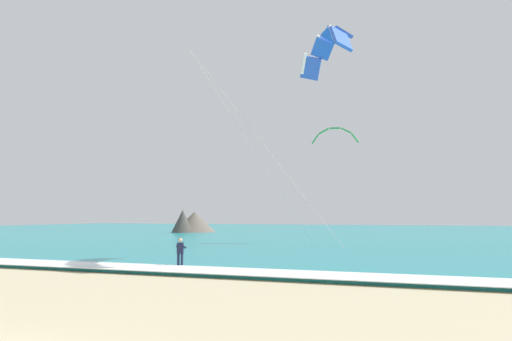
# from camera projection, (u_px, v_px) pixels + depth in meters

# --- Properties ---
(sea) EXTENTS (200.00, 120.00, 0.20)m
(sea) POSITION_uv_depth(u_px,v_px,m) (376.00, 233.00, 78.48)
(sea) COLOR teal
(sea) RESTS_ON ground
(surf_foam) EXTENTS (200.00, 2.87, 0.04)m
(surf_foam) POSITION_uv_depth(u_px,v_px,m) (237.00, 271.00, 23.35)
(surf_foam) COLOR white
(surf_foam) RESTS_ON sea
(surfboard) EXTENTS (0.81, 1.47, 0.09)m
(surfboard) POSITION_uv_depth(u_px,v_px,m) (180.00, 269.00, 26.03)
(surfboard) COLOR yellow
(surfboard) RESTS_ON ground
(kitesurfer) EXTENTS (0.62, 0.61, 1.69)m
(kitesurfer) POSITION_uv_depth(u_px,v_px,m) (180.00, 252.00, 26.13)
(kitesurfer) COLOR #191E38
(kitesurfer) RESTS_ON ground
(kite_primary) EXTENTS (9.05, 6.83, 12.87)m
(kite_primary) POSITION_uv_depth(u_px,v_px,m) (328.00, 45.00, 28.91)
(kite_primary) COLOR blue
(kite_distant) EXTENTS (4.71, 1.60, 1.66)m
(kite_distant) POSITION_uv_depth(u_px,v_px,m) (335.00, 133.00, 48.15)
(kite_distant) COLOR green
(headland_left) EXTENTS (7.39, 8.56, 3.79)m
(headland_left) POSITION_uv_depth(u_px,v_px,m) (192.00, 222.00, 78.84)
(headland_left) COLOR #47423D
(headland_left) RESTS_ON ground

